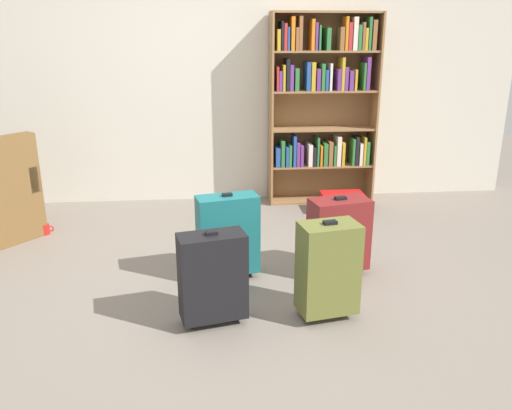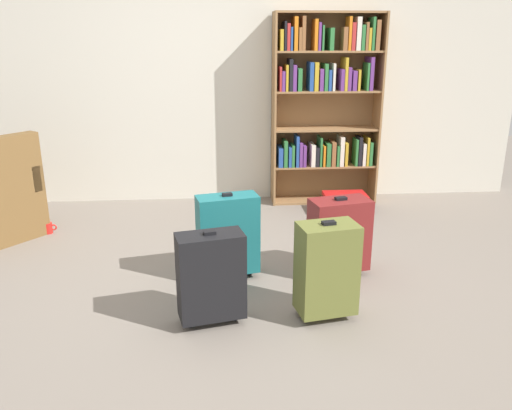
% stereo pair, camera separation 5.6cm
% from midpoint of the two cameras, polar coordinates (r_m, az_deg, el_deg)
% --- Properties ---
extents(ground_plane, '(10.49, 10.49, 0.00)m').
position_cam_midpoint_polar(ground_plane, '(3.68, -2.06, -8.89)').
color(ground_plane, slate).
extents(back_wall, '(5.99, 0.10, 2.60)m').
position_cam_midpoint_polar(back_wall, '(5.42, -3.60, 14.20)').
color(back_wall, beige).
rests_on(back_wall, ground).
extents(bookshelf, '(1.07, 0.30, 1.88)m').
position_cam_midpoint_polar(bookshelf, '(5.35, 6.91, 11.19)').
color(bookshelf, olive).
rests_on(bookshelf, ground).
extents(mug, '(0.12, 0.08, 0.10)m').
position_cam_midpoint_polar(mug, '(4.94, -22.31, -2.45)').
color(mug, red).
rests_on(mug, ground).
extents(storage_box, '(0.41, 0.28, 0.19)m').
position_cam_midpoint_polar(storage_box, '(5.20, 9.08, 0.32)').
color(storage_box, black).
rests_on(storage_box, ground).
extents(suitcase_teal, '(0.45, 0.27, 0.63)m').
position_cam_midpoint_polar(suitcase_teal, '(3.69, -3.52, -3.24)').
color(suitcase_teal, '#19666B').
rests_on(suitcase_teal, ground).
extents(suitcase_dark_red, '(0.45, 0.31, 0.59)m').
position_cam_midpoint_polar(suitcase_dark_red, '(3.80, 8.58, -3.14)').
color(suitcase_dark_red, maroon).
rests_on(suitcase_dark_red, ground).
extents(suitcase_black, '(0.42, 0.27, 0.60)m').
position_cam_midpoint_polar(suitcase_black, '(3.13, -5.27, -7.77)').
color(suitcase_black, black).
rests_on(suitcase_black, ground).
extents(suitcase_olive, '(0.38, 0.28, 0.63)m').
position_cam_midpoint_polar(suitcase_olive, '(3.20, 7.36, -6.84)').
color(suitcase_olive, brown).
rests_on(suitcase_olive, ground).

